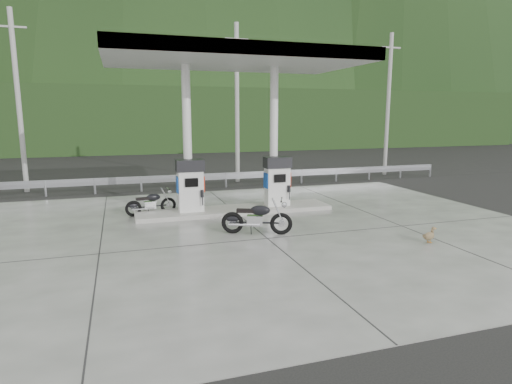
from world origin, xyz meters
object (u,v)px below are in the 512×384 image
object	(u,v)px
gas_pump_left	(190,186)
motorcycle_left	(151,203)
gas_pump_right	(277,181)
duck	(429,236)
motorcycle_right	(257,218)

from	to	relation	value
gas_pump_left	motorcycle_left	bearing A→B (deg)	156.89
gas_pump_right	gas_pump_left	bearing A→B (deg)	180.00
gas_pump_left	gas_pump_right	world-z (taller)	same
gas_pump_right	motorcycle_left	bearing A→B (deg)	172.92
gas_pump_left	motorcycle_left	xyz separation A→B (m)	(-1.31, 0.56, -0.66)
gas_pump_left	duck	bearing A→B (deg)	-42.64
gas_pump_left	duck	xyz separation A→B (m)	(5.68, -5.23, -0.87)
motorcycle_left	duck	world-z (taller)	motorcycle_left
motorcycle_left	gas_pump_right	bearing A→B (deg)	-16.42
gas_pump_left	gas_pump_right	bearing A→B (deg)	0.00
gas_pump_left	duck	world-z (taller)	gas_pump_left
gas_pump_left	motorcycle_right	distance (m)	3.34
motorcycle_right	duck	size ratio (longest dim) A/B	3.89
gas_pump_right	motorcycle_left	world-z (taller)	gas_pump_right
motorcycle_left	motorcycle_right	size ratio (longest dim) A/B	0.85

